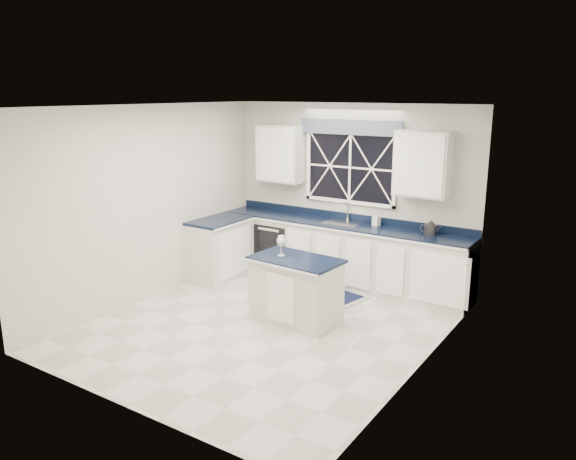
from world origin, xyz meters
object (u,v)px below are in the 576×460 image
Objects in this scene: dishwasher at (280,246)px; faucet at (347,211)px; wine_glass at (281,242)px; soap_bottle at (376,219)px; kettle at (430,228)px; island at (296,289)px.

faucet reaches higher than dishwasher.
dishwasher is 2.03m from wine_glass.
faucet is 1.16× the size of wine_glass.
soap_bottle is (1.62, 0.13, 0.64)m from dishwasher.
faucet reaches higher than kettle.
faucet is 1.37m from kettle.
soap_bottle reaches higher than kettle.
dishwasher is at bearing 124.38° from wine_glass.
soap_bottle is at bearing -7.21° from faucet.
faucet is at bearing 100.91° from island.
island reaches higher than dishwasher.
soap_bottle is at bearing 169.29° from kettle.
soap_bottle is (-0.84, 0.07, 0.01)m from kettle.
dishwasher is 3.86× the size of soap_bottle.
kettle is at bearing -4.57° from soap_bottle.
wine_glass is (-0.00, -1.80, -0.09)m from faucet.
wine_glass is at bearing -106.68° from soap_bottle.
island is at bearing -130.55° from kettle.
kettle is at bearing 59.49° from island.
soap_bottle is at bearing 84.17° from island.
soap_bottle is at bearing 4.56° from dishwasher.
kettle is (1.14, 1.66, 0.61)m from island.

